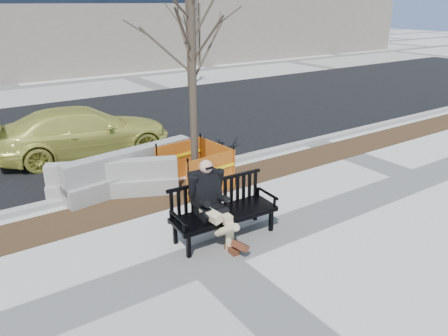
{
  "coord_description": "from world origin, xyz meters",
  "views": [
    {
      "loc": [
        -3.31,
        -5.4,
        4.12
      ],
      "look_at": [
        1.03,
        0.99,
        1.1
      ],
      "focal_mm": 34.37,
      "sensor_mm": 36.0,
      "label": 1
    }
  ],
  "objects_px": {
    "bench": "(224,237)",
    "sedan": "(88,155)",
    "tree_fence": "(195,186)",
    "jersey_barrier_left": "(115,194)",
    "jersey_barrier_right": "(132,187)",
    "seated_man": "(210,239)"
  },
  "relations": [
    {
      "from": "bench",
      "to": "sedan",
      "type": "xyz_separation_m",
      "value": [
        -0.68,
        5.97,
        0.0
      ]
    },
    {
      "from": "tree_fence",
      "to": "sedan",
      "type": "distance_m",
      "value": 3.89
    },
    {
      "from": "tree_fence",
      "to": "jersey_barrier_left",
      "type": "distance_m",
      "value": 1.87
    },
    {
      "from": "bench",
      "to": "jersey_barrier_left",
      "type": "height_order",
      "value": "bench"
    },
    {
      "from": "jersey_barrier_right",
      "to": "sedan",
      "type": "bearing_deg",
      "value": 85.51
    },
    {
      "from": "tree_fence",
      "to": "jersey_barrier_right",
      "type": "height_order",
      "value": "tree_fence"
    },
    {
      "from": "seated_man",
      "to": "jersey_barrier_left",
      "type": "relative_size",
      "value": 0.54
    },
    {
      "from": "tree_fence",
      "to": "jersey_barrier_right",
      "type": "distance_m",
      "value": 1.5
    },
    {
      "from": "bench",
      "to": "jersey_barrier_right",
      "type": "xyz_separation_m",
      "value": [
        -0.51,
        3.15,
        0.0
      ]
    },
    {
      "from": "seated_man",
      "to": "jersey_barrier_right",
      "type": "relative_size",
      "value": 0.47
    },
    {
      "from": "seated_man",
      "to": "jersey_barrier_left",
      "type": "distance_m",
      "value": 2.98
    },
    {
      "from": "sedan",
      "to": "jersey_barrier_right",
      "type": "height_order",
      "value": "sedan"
    },
    {
      "from": "sedan",
      "to": "jersey_barrier_left",
      "type": "distance_m",
      "value": 3.03
    },
    {
      "from": "sedan",
      "to": "jersey_barrier_left",
      "type": "relative_size",
      "value": 1.66
    },
    {
      "from": "seated_man",
      "to": "jersey_barrier_right",
      "type": "bearing_deg",
      "value": 96.99
    },
    {
      "from": "bench",
      "to": "seated_man",
      "type": "height_order",
      "value": "seated_man"
    },
    {
      "from": "seated_man",
      "to": "tree_fence",
      "type": "height_order",
      "value": "tree_fence"
    },
    {
      "from": "tree_fence",
      "to": "sedan",
      "type": "relative_size",
      "value": 1.08
    },
    {
      "from": "sedan",
      "to": "jersey_barrier_left",
      "type": "xyz_separation_m",
      "value": [
        -0.32,
        -3.01,
        0.0
      ]
    },
    {
      "from": "tree_fence",
      "to": "seated_man",
      "type": "bearing_deg",
      "value": -114.52
    },
    {
      "from": "tree_fence",
      "to": "jersey_barrier_right",
      "type": "bearing_deg",
      "value": 148.17
    },
    {
      "from": "jersey_barrier_left",
      "to": "jersey_barrier_right",
      "type": "relative_size",
      "value": 0.88
    }
  ]
}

